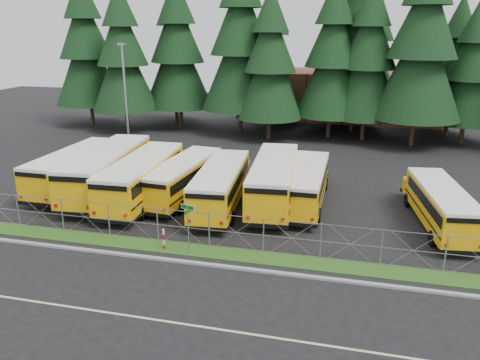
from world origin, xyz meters
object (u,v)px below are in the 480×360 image
bus_5 (274,181)px  bus_east (439,206)px  bus_0 (77,169)px  bus_3 (185,179)px  striped_bollard (164,239)px  light_standard (126,97)px  bus_1 (110,171)px  bus_2 (145,179)px  bus_6 (306,185)px  street_sign (188,219)px  bus_4 (222,186)px

bus_5 → bus_east: bus_5 is taller
bus_0 → bus_3: (8.47, -0.05, -0.08)m
striped_bollard → light_standard: light_standard is taller
bus_1 → bus_2: bus_1 is taller
bus_6 → street_sign: street_sign is taller
bus_5 → bus_2: bearing=-174.6°
bus_0 → bus_1: size_ratio=0.88×
striped_bollard → bus_3: bearing=102.0°
bus_2 → bus_east: (19.03, -0.12, -0.24)m
bus_4 → bus_0: bearing=169.2°
bus_1 → street_sign: bus_1 is taller
bus_5 → striped_bollard: (-4.55, -8.46, -0.93)m
bus_3 → bus_1: bearing=-170.4°
bus_4 → striped_bollard: bus_4 is taller
bus_5 → street_sign: bus_5 is taller
light_standard → bus_5: bearing=-30.3°
bus_1 → bus_east: size_ratio=1.26×
striped_bollard → light_standard: size_ratio=0.12×
bus_3 → bus_4: (3.02, -1.13, 0.07)m
bus_0 → bus_2: bus_2 is taller
bus_east → bus_2: bearing=172.3°
bus_6 → light_standard: 19.74m
bus_0 → bus_5: bearing=2.2°
bus_3 → striped_bollard: size_ratio=8.62×
bus_5 → striped_bollard: 9.65m
street_sign → light_standard: size_ratio=0.28×
bus_2 → light_standard: bearing=119.1°
bus_2 → street_sign: bus_2 is taller
street_sign → striped_bollard: 2.08m
bus_0 → bus_1: (2.92, -0.45, 0.19)m
bus_6 → light_standard: (-17.25, 8.64, 4.15)m
bus_3 → bus_5: bearing=9.0°
bus_5 → striped_bollard: bus_5 is taller
bus_4 → street_sign: bearing=-93.3°
bus_1 → bus_4: bearing=-10.0°
bus_1 → striped_bollard: (7.26, -7.68, -1.02)m
bus_east → bus_4: bearing=172.2°
bus_0 → street_sign: bus_0 is taller
striped_bollard → bus_2: bearing=121.4°
bus_0 → bus_5: size_ratio=0.94×
bus_4 → bus_6: bearing=12.6°
bus_2 → bus_east: bus_2 is taller
bus_1 → bus_6: size_ratio=1.20×
bus_2 → bus_4: 5.55m
street_sign → light_standard: (-12.04, 17.49, 3.47)m
bus_5 → striped_bollard: bearing=-122.6°
bus_2 → bus_4: bus_2 is taller
bus_east → street_sign: (-13.30, -7.04, 0.75)m
bus_3 → bus_4: size_ratio=0.95×
bus_0 → bus_east: (24.97, -1.30, -0.15)m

